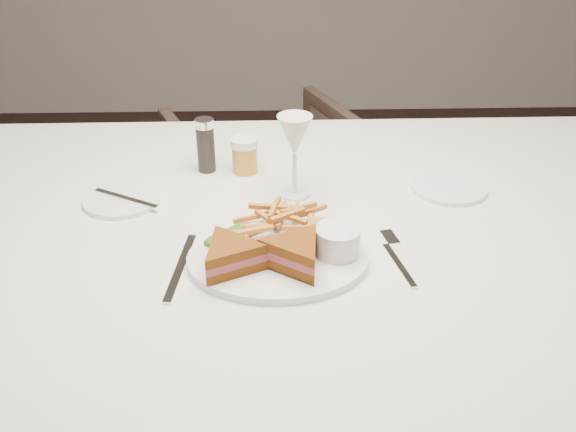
# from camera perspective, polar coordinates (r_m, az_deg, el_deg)

# --- Properties ---
(table) EXTENTS (1.64, 1.09, 0.75)m
(table) POSITION_cam_1_polar(r_m,az_deg,el_deg) (1.47, -0.06, -13.43)
(table) COLOR silver
(table) RESTS_ON ground
(chair_far) EXTENTS (0.80, 0.78, 0.64)m
(chair_far) POSITION_cam_1_polar(r_m,az_deg,el_deg) (2.31, -1.54, 2.61)
(chair_far) COLOR #433329
(chair_far) RESTS_ON ground
(table_setting) EXTENTS (0.85, 0.58, 0.18)m
(table_setting) POSITION_cam_1_polar(r_m,az_deg,el_deg) (1.19, -1.02, -0.16)
(table_setting) COLOR white
(table_setting) RESTS_ON table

